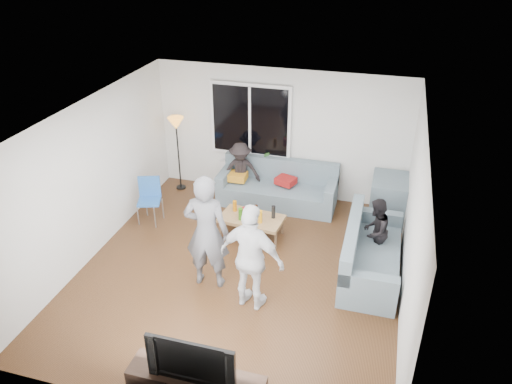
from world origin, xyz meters
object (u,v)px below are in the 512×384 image
(sofa_right_section, at_px, (372,250))
(side_chair, at_px, (149,202))
(player_right, at_px, (252,258))
(player_left, at_px, (207,232))
(coffee_table, at_px, (252,227))
(spectator_back, at_px, (241,171))
(sofa_back_section, at_px, (277,185))
(floor_lamp, at_px, (178,154))
(spectator_right, at_px, (375,231))
(television, at_px, (194,356))

(sofa_right_section, relative_size, side_chair, 2.33)
(player_right, bearing_deg, player_left, -10.13)
(player_left, bearing_deg, coffee_table, -105.66)
(player_left, xyz_separation_m, spectator_back, (-0.32, 2.70, -0.33))
(side_chair, distance_m, player_right, 3.01)
(coffee_table, bearing_deg, sofa_right_section, -12.69)
(sofa_back_section, relative_size, coffee_table, 2.09)
(floor_lamp, xyz_separation_m, spectator_right, (4.07, -1.50, -0.21))
(spectator_back, bearing_deg, television, -94.59)
(sofa_back_section, relative_size, player_left, 1.24)
(side_chair, height_order, spectator_back, spectator_back)
(coffee_table, xyz_separation_m, spectator_right, (2.12, -0.13, 0.37))
(player_right, distance_m, spectator_right, 2.28)
(sofa_back_section, xyz_separation_m, spectator_back, (-0.76, 0.03, 0.18))
(sofa_back_section, relative_size, television, 2.23)
(spectator_right, relative_size, spectator_back, 0.94)
(spectator_right, height_order, spectator_back, spectator_back)
(side_chair, relative_size, player_right, 0.52)
(coffee_table, xyz_separation_m, side_chair, (-1.95, -0.03, 0.23))
(spectator_right, bearing_deg, player_left, -44.40)
(television, bearing_deg, coffee_table, 95.80)
(sofa_right_section, bearing_deg, player_left, 111.32)
(side_chair, xyz_separation_m, player_left, (1.67, -1.38, 0.50))
(sofa_back_section, relative_size, spectator_back, 1.90)
(floor_lamp, height_order, television, floor_lamp)
(spectator_right, bearing_deg, television, -10.00)
(player_left, distance_m, player_right, 0.85)
(player_right, distance_m, spectator_back, 3.22)
(sofa_right_section, bearing_deg, spectator_back, 56.97)
(coffee_table, bearing_deg, player_left, -101.19)
(coffee_table, height_order, spectator_right, spectator_right)
(sofa_right_section, xyz_separation_m, player_right, (-1.61, -1.25, 0.41))
(television, bearing_deg, spectator_right, 62.47)
(side_chair, xyz_separation_m, television, (2.31, -3.48, 0.31))
(sofa_right_section, bearing_deg, coffee_table, 77.31)
(sofa_right_section, bearing_deg, television, 149.88)
(player_left, relative_size, player_right, 1.11)
(sofa_back_section, height_order, sofa_right_section, same)
(player_right, bearing_deg, sofa_back_section, -71.88)
(sofa_back_section, height_order, spectator_right, spectator_right)
(sofa_right_section, bearing_deg, spectator_right, 0.00)
(coffee_table, bearing_deg, spectator_back, 115.01)
(sofa_back_section, distance_m, side_chair, 2.47)
(coffee_table, distance_m, floor_lamp, 2.45)
(sofa_back_section, bearing_deg, floor_lamp, 177.22)
(player_left, bearing_deg, sofa_right_section, -163.15)
(player_left, height_order, television, player_left)
(player_right, xyz_separation_m, television, (-0.15, -1.79, -0.10))
(side_chair, bearing_deg, sofa_back_section, 13.04)
(sofa_right_section, distance_m, player_right, 2.08)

